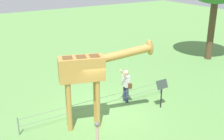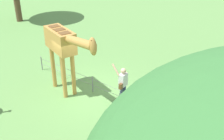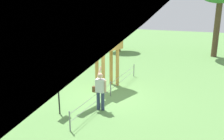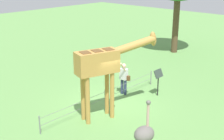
% 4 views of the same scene
% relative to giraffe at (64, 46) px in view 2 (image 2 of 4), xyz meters
% --- Properties ---
extents(ground_plane, '(60.00, 60.00, 0.00)m').
position_rel_giraffe_xyz_m(ground_plane, '(0.83, 0.61, -2.29)').
color(ground_plane, '#60934C').
extents(giraffe, '(3.69, 1.58, 3.40)m').
position_rel_giraffe_xyz_m(giraffe, '(0.00, 0.00, 0.00)').
color(giraffe, '#BC8942').
rests_on(giraffe, ground_plane).
extents(visitor, '(0.58, 0.58, 1.75)m').
position_rel_giraffe_xyz_m(visitor, '(2.34, 0.96, -1.38)').
color(visitor, navy).
rests_on(visitor, ground_plane).
extents(info_sign, '(0.56, 0.21, 1.32)m').
position_rel_giraffe_xyz_m(info_sign, '(3.36, -0.35, -1.34)').
color(info_sign, black).
rests_on(info_sign, ground_plane).
extents(wire_fence, '(7.05, 0.05, 0.75)m').
position_rel_giraffe_xyz_m(wire_fence, '(0.83, 0.76, -1.88)').
color(wire_fence, slate).
rests_on(wire_fence, ground_plane).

